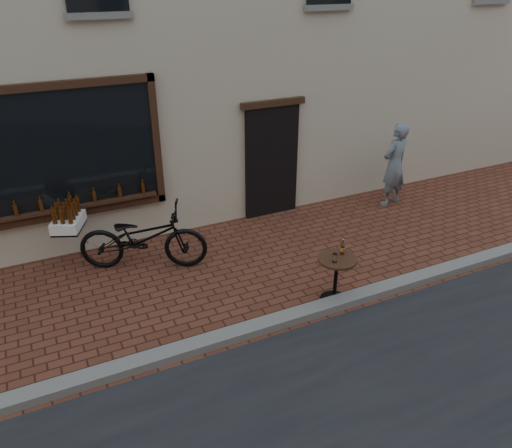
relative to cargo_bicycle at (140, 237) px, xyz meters
name	(u,v)px	position (x,y,z in m)	size (l,w,h in m)	color
ground	(261,340)	(0.97, -2.53, -0.56)	(90.00, 90.00, 0.00)	#55291B
kerb	(254,328)	(0.97, -2.33, -0.50)	(90.00, 0.25, 0.12)	slate
cargo_bicycle	(140,237)	(0.00, 0.00, 0.00)	(2.47, 1.56, 1.17)	black
bistro_table	(337,270)	(2.37, -2.18, -0.03)	(0.58, 0.58, 0.99)	black
pedestrian	(394,165)	(5.36, 0.25, 0.32)	(0.64, 0.42, 1.76)	slate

